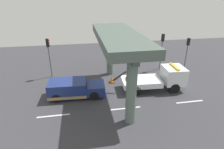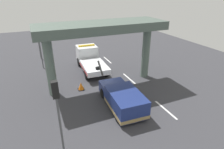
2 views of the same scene
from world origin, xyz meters
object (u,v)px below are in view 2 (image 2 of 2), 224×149
(traffic_light_far, at_px, (39,40))
(traffic_cone_orange, at_px, (81,86))
(traffic_light_mid, at_px, (38,37))
(towed_van_green, at_px, (122,99))
(tow_truck_white, at_px, (90,59))
(traffic_light_near, at_px, (57,103))

(traffic_light_far, distance_m, traffic_cone_orange, 7.94)
(traffic_light_far, relative_size, traffic_light_mid, 1.16)
(towed_van_green, bearing_deg, tow_truck_white, -0.28)
(towed_van_green, distance_m, traffic_light_far, 12.23)
(traffic_light_near, relative_size, traffic_light_far, 0.99)
(traffic_cone_orange, bearing_deg, tow_truck_white, -26.81)
(traffic_light_near, xyz_separation_m, traffic_cone_orange, (6.68, -2.77, -2.95))
(traffic_light_far, height_order, traffic_cone_orange, traffic_light_far)
(traffic_cone_orange, bearing_deg, traffic_light_near, 157.49)
(towed_van_green, relative_size, traffic_light_far, 1.16)
(traffic_light_near, relative_size, traffic_light_mid, 1.15)
(towed_van_green, bearing_deg, traffic_light_far, 24.78)
(traffic_light_far, xyz_separation_m, traffic_cone_orange, (-6.82, -2.77, -2.98))
(tow_truck_white, relative_size, traffic_cone_orange, 10.29)
(traffic_light_far, height_order, traffic_light_mid, traffic_light_far)
(tow_truck_white, relative_size, traffic_light_far, 1.60)
(towed_van_green, xyz_separation_m, traffic_light_near, (-2.64, 5.01, 2.51))
(traffic_light_near, distance_m, traffic_light_mid, 17.01)
(tow_truck_white, bearing_deg, traffic_light_far, 65.55)
(traffic_cone_orange, bearing_deg, towed_van_green, -150.95)
(traffic_light_mid, distance_m, traffic_cone_orange, 10.98)
(traffic_light_near, relative_size, traffic_cone_orange, 6.37)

